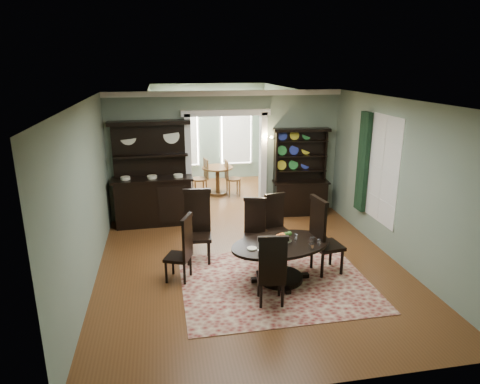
# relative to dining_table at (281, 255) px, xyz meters

# --- Properties ---
(room) EXTENTS (5.51, 6.01, 3.01)m
(room) POSITION_rel_dining_table_xyz_m (-0.40, 0.52, 1.09)
(room) COLOR brown
(room) RESTS_ON ground
(parlor) EXTENTS (3.51, 3.50, 3.01)m
(parlor) POSITION_rel_dining_table_xyz_m (-0.40, 6.01, 1.03)
(parlor) COLOR brown
(parlor) RESTS_ON ground
(doorway_trim) EXTENTS (2.08, 0.25, 2.57)m
(doorway_trim) POSITION_rel_dining_table_xyz_m (-0.40, 3.48, 1.13)
(doorway_trim) COLOR silver
(doorway_trim) RESTS_ON floor
(right_window) EXTENTS (0.15, 1.47, 2.12)m
(right_window) POSITION_rel_dining_table_xyz_m (2.30, 1.41, 1.12)
(right_window) COLOR white
(right_window) RESTS_ON wall_right
(wall_sconce) EXTENTS (0.27, 0.21, 0.21)m
(wall_sconce) POSITION_rel_dining_table_xyz_m (0.55, 3.33, 1.41)
(wall_sconce) COLOR #C88635
(wall_sconce) RESTS_ON back_wall_right
(rug) EXTENTS (3.18, 2.64, 0.01)m
(rug) POSITION_rel_dining_table_xyz_m (-0.10, -0.06, -0.48)
(rug) COLOR maroon
(rug) RESTS_ON floor
(dining_table) EXTENTS (1.96, 1.95, 0.69)m
(dining_table) POSITION_rel_dining_table_xyz_m (0.00, 0.00, 0.00)
(dining_table) COLOR black
(dining_table) RESTS_ON rug
(centerpiece) EXTENTS (1.27, 0.81, 0.21)m
(centerpiece) POSITION_rel_dining_table_xyz_m (0.06, -0.00, 0.27)
(centerpiece) COLOR silver
(centerpiece) RESTS_ON dining_table
(chair_far_left) EXTENTS (0.54, 0.52, 1.37)m
(chair_far_left) POSITION_rel_dining_table_xyz_m (-1.30, 1.13, 0.23)
(chair_far_left) COLOR black
(chair_far_left) RESTS_ON rug
(chair_far_mid) EXTENTS (0.52, 0.50, 1.15)m
(chair_far_mid) POSITION_rel_dining_table_xyz_m (-0.22, 1.08, 0.12)
(chair_far_mid) COLOR black
(chair_far_mid) RESTS_ON rug
(chair_far_right) EXTENTS (0.50, 0.48, 1.15)m
(chair_far_right) POSITION_rel_dining_table_xyz_m (0.26, 1.29, 0.12)
(chair_far_right) COLOR black
(chair_far_right) RESTS_ON rug
(chair_end_left) EXTENTS (0.55, 0.56, 1.18)m
(chair_end_left) POSITION_rel_dining_table_xyz_m (-1.62, 0.32, 0.14)
(chair_end_left) COLOR black
(chair_end_left) RESTS_ON rug
(chair_end_right) EXTENTS (0.56, 0.58, 1.41)m
(chair_end_right) POSITION_rel_dining_table_xyz_m (0.78, 0.15, 0.26)
(chair_end_right) COLOR black
(chair_end_right) RESTS_ON rug
(chair_near) EXTENTS (0.49, 0.47, 1.19)m
(chair_near) POSITION_rel_dining_table_xyz_m (-0.36, -0.75, 0.14)
(chair_near) COLOR black
(chair_near) RESTS_ON rug
(sideboard) EXTENTS (1.82, 0.69, 2.38)m
(sideboard) POSITION_rel_dining_table_xyz_m (-2.14, 3.20, 0.35)
(sideboard) COLOR black
(sideboard) RESTS_ON floor
(welsh_dresser) EXTENTS (1.39, 0.62, 2.11)m
(welsh_dresser) POSITION_rel_dining_table_xyz_m (1.40, 3.25, 0.28)
(welsh_dresser) COLOR black
(welsh_dresser) RESTS_ON floor
(parlor_table) EXTENTS (0.87, 0.87, 0.80)m
(parlor_table) POSITION_rel_dining_table_xyz_m (-0.39, 5.19, 0.04)
(parlor_table) COLOR #573919
(parlor_table) RESTS_ON parlor_floor
(parlor_chair_left) EXTENTS (0.47, 0.46, 1.06)m
(parlor_chair_left) POSITION_rel_dining_table_xyz_m (-0.84, 5.10, 0.09)
(parlor_chair_left) COLOR #573919
(parlor_chair_left) RESTS_ON parlor_floor
(parlor_chair_right) EXTENTS (0.43, 0.43, 1.02)m
(parlor_chair_right) POSITION_rel_dining_table_xyz_m (-0.04, 5.00, 0.06)
(parlor_chair_right) COLOR #573919
(parlor_chair_right) RESTS_ON parlor_floor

